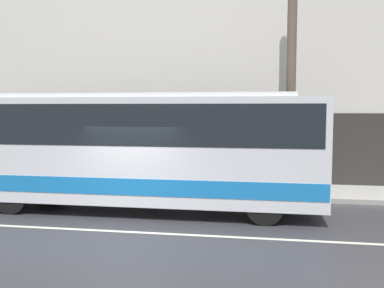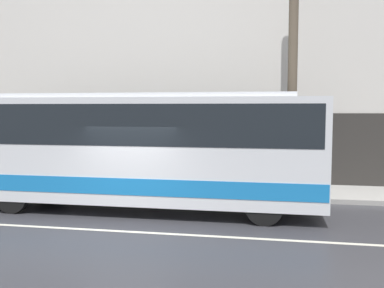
% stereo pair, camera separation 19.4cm
% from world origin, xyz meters
% --- Properties ---
extents(ground_plane, '(60.00, 60.00, 0.00)m').
position_xyz_m(ground_plane, '(0.00, 0.00, 0.00)').
color(ground_plane, '#333338').
extents(sidewalk, '(60.00, 2.64, 0.16)m').
position_xyz_m(sidewalk, '(0.00, 5.32, 0.08)').
color(sidewalk, '#A09E99').
rests_on(sidewalk, ground_plane).
extents(building_facade, '(60.00, 0.35, 12.89)m').
position_xyz_m(building_facade, '(0.00, 6.79, 6.24)').
color(building_facade, silver).
rests_on(building_facade, ground_plane).
extents(lane_stripe, '(54.00, 0.14, 0.01)m').
position_xyz_m(lane_stripe, '(0.00, 0.00, 0.00)').
color(lane_stripe, beige).
rests_on(lane_stripe, ground_plane).
extents(transit_bus, '(11.10, 2.53, 3.40)m').
position_xyz_m(transit_bus, '(-0.43, 2.30, 1.92)').
color(transit_bus, silver).
rests_on(transit_bus, ground_plane).
extents(utility_pole_near, '(0.31, 0.31, 8.79)m').
position_xyz_m(utility_pole_near, '(4.31, 4.79, 4.55)').
color(utility_pole_near, brown).
rests_on(utility_pole_near, sidewalk).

